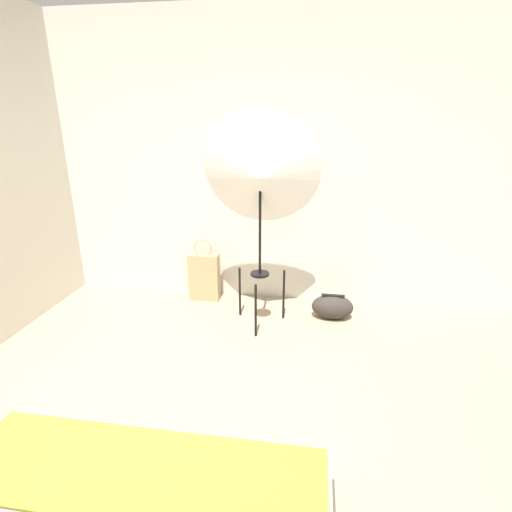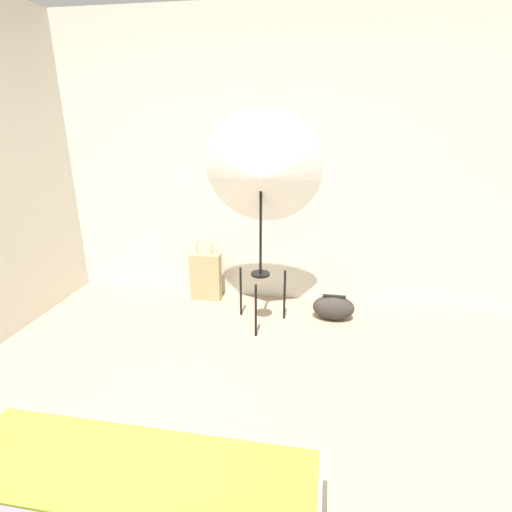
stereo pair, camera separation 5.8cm
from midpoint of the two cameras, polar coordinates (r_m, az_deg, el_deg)
wall_back at (r=3.73m, az=-2.04°, el=13.06°), size 8.00×0.05×2.60m
photo_umbrella at (r=3.13m, az=0.06°, el=11.60°), size 0.94×0.46×1.78m
tote_bag at (r=3.91m, az=-7.84°, el=-2.91°), size 0.29×0.11×0.62m
duffel_bag at (r=3.63m, az=10.41°, el=-7.14°), size 0.37×0.22×0.22m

